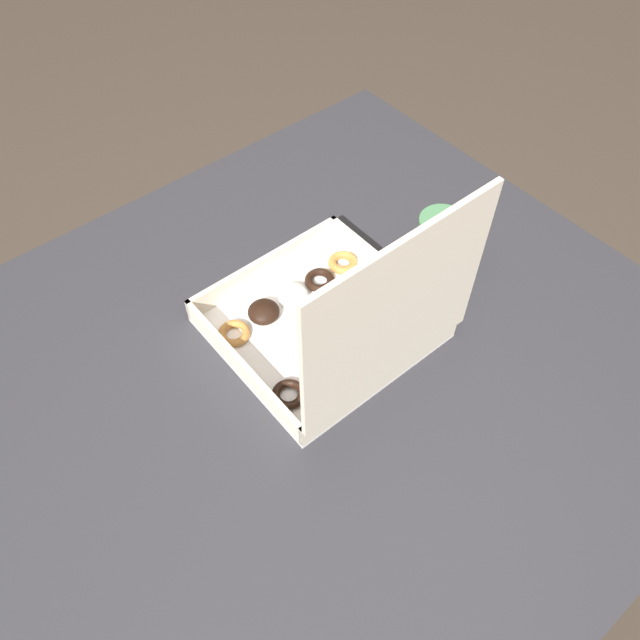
# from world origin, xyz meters

# --- Properties ---
(ground_plane) EXTENTS (8.00, 8.00, 0.00)m
(ground_plane) POSITION_xyz_m (0.00, 0.00, 0.00)
(ground_plane) COLOR #42382D
(dining_table) EXTENTS (1.15, 1.02, 0.76)m
(dining_table) POSITION_xyz_m (0.00, 0.00, 0.67)
(dining_table) COLOR #2D2D33
(dining_table) RESTS_ON ground_plane
(donut_box) EXTENTS (0.31, 0.30, 0.32)m
(donut_box) POSITION_xyz_m (-0.06, 0.00, 0.83)
(donut_box) COLOR white
(donut_box) RESTS_ON dining_table
(coffee_mug) EXTENTS (0.08, 0.08, 0.10)m
(coffee_mug) POSITION_xyz_m (-0.30, -0.03, 0.82)
(coffee_mug) COLOR #4C8456
(coffee_mug) RESTS_ON dining_table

